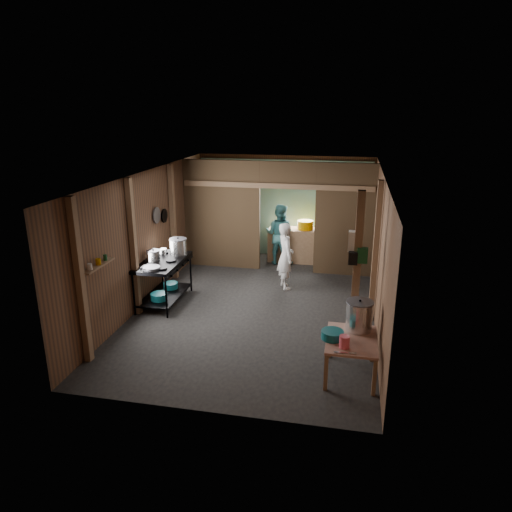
% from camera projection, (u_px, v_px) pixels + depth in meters
% --- Properties ---
extents(floor, '(4.50, 7.00, 0.00)m').
position_uv_depth(floor, '(258.00, 305.00, 9.47)').
color(floor, black).
rests_on(floor, ground).
extents(ceiling, '(4.50, 7.00, 0.00)m').
position_uv_depth(ceiling, '(258.00, 175.00, 8.68)').
color(ceiling, black).
rests_on(ceiling, ground).
extents(wall_back, '(4.50, 0.00, 2.60)m').
position_uv_depth(wall_back, '(285.00, 206.00, 12.34)').
color(wall_back, brown).
rests_on(wall_back, ground).
extents(wall_front, '(4.50, 0.00, 2.60)m').
position_uv_depth(wall_front, '(202.00, 321.00, 5.81)').
color(wall_front, brown).
rests_on(wall_front, ground).
extents(wall_left, '(0.00, 7.00, 2.60)m').
position_uv_depth(wall_left, '(148.00, 237.00, 9.50)').
color(wall_left, brown).
rests_on(wall_left, ground).
extents(wall_right, '(0.00, 7.00, 2.60)m').
position_uv_depth(wall_right, '(379.00, 250.00, 8.64)').
color(wall_right, brown).
rests_on(wall_right, ground).
extents(partition_left, '(1.85, 0.10, 2.60)m').
position_uv_depth(partition_left, '(222.00, 215.00, 11.38)').
color(partition_left, '#4C3A24').
rests_on(partition_left, floor).
extents(partition_right, '(1.35, 0.10, 2.60)m').
position_uv_depth(partition_right, '(345.00, 220.00, 10.83)').
color(partition_right, '#4C3A24').
rests_on(partition_right, floor).
extents(partition_header, '(1.30, 0.10, 0.60)m').
position_uv_depth(partition_header, '(288.00, 175.00, 10.77)').
color(partition_header, '#4C3A24').
rests_on(partition_header, wall_back).
extents(turquoise_panel, '(4.40, 0.06, 2.50)m').
position_uv_depth(turquoise_panel, '(284.00, 208.00, 12.30)').
color(turquoise_panel, '#6E9C95').
rests_on(turquoise_panel, wall_back).
extents(back_counter, '(1.20, 0.50, 0.85)m').
position_uv_depth(back_counter, '(292.00, 245.00, 12.04)').
color(back_counter, '#8C6C4C').
rests_on(back_counter, floor).
extents(wall_clock, '(0.20, 0.03, 0.20)m').
position_uv_depth(wall_clock, '(294.00, 184.00, 12.01)').
color(wall_clock, silver).
rests_on(wall_clock, wall_back).
extents(post_left_a, '(0.10, 0.12, 2.60)m').
position_uv_depth(post_left_a, '(80.00, 283.00, 7.06)').
color(post_left_a, '#8C6C4C').
rests_on(post_left_a, floor).
extents(post_left_b, '(0.10, 0.12, 2.60)m').
position_uv_depth(post_left_b, '(134.00, 248.00, 8.74)').
color(post_left_b, '#8C6C4C').
rests_on(post_left_b, floor).
extents(post_left_c, '(0.10, 0.12, 2.60)m').
position_uv_depth(post_left_c, '(173.00, 223.00, 10.61)').
color(post_left_c, '#8C6C4C').
rests_on(post_left_c, floor).
extents(post_right, '(0.10, 0.12, 2.60)m').
position_uv_depth(post_right, '(376.00, 253.00, 8.47)').
color(post_right, '#8C6C4C').
rests_on(post_right, floor).
extents(post_free, '(0.12, 0.12, 2.60)m').
position_uv_depth(post_free, '(357.00, 272.00, 7.51)').
color(post_free, '#8C6C4C').
rests_on(post_free, floor).
extents(cross_beam, '(4.40, 0.12, 0.12)m').
position_uv_depth(cross_beam, '(277.00, 186.00, 10.85)').
color(cross_beam, '#8C6C4C').
rests_on(cross_beam, wall_left).
extents(pan_lid_big, '(0.03, 0.34, 0.34)m').
position_uv_depth(pan_lid_big, '(157.00, 215.00, 9.76)').
color(pan_lid_big, slate).
rests_on(pan_lid_big, wall_left).
extents(pan_lid_small, '(0.03, 0.30, 0.30)m').
position_uv_depth(pan_lid_small, '(164.00, 216.00, 10.17)').
color(pan_lid_small, black).
rests_on(pan_lid_small, wall_left).
extents(wall_shelf, '(0.14, 0.80, 0.03)m').
position_uv_depth(wall_shelf, '(99.00, 266.00, 7.49)').
color(wall_shelf, '#8C6C4C').
rests_on(wall_shelf, wall_left).
extents(jar_white, '(0.07, 0.07, 0.10)m').
position_uv_depth(jar_white, '(90.00, 267.00, 7.24)').
color(jar_white, silver).
rests_on(jar_white, wall_shelf).
extents(jar_yellow, '(0.08, 0.08, 0.10)m').
position_uv_depth(jar_yellow, '(98.00, 262.00, 7.48)').
color(jar_yellow, '#C47E00').
rests_on(jar_yellow, wall_shelf).
extents(jar_green, '(0.06, 0.06, 0.10)m').
position_uv_depth(jar_green, '(105.00, 257.00, 7.68)').
color(jar_green, '#144923').
rests_on(jar_green, wall_shelf).
extents(bag_white, '(0.22, 0.15, 0.32)m').
position_uv_depth(bag_white, '(355.00, 241.00, 7.45)').
color(bag_white, silver).
rests_on(bag_white, post_free).
extents(bag_green, '(0.16, 0.12, 0.24)m').
position_uv_depth(bag_green, '(362.00, 255.00, 7.35)').
color(bag_green, '#144923').
rests_on(bag_green, post_free).
extents(bag_black, '(0.14, 0.10, 0.20)m').
position_uv_depth(bag_black, '(353.00, 258.00, 7.37)').
color(bag_black, black).
rests_on(bag_black, post_free).
extents(gas_range, '(0.77, 1.50, 0.89)m').
position_uv_depth(gas_range, '(164.00, 282.00, 9.49)').
color(gas_range, black).
rests_on(gas_range, floor).
extents(prep_table, '(0.73, 1.00, 0.59)m').
position_uv_depth(prep_table, '(351.00, 357.00, 6.96)').
color(prep_table, tan).
rests_on(prep_table, floor).
extents(stove_pot_large, '(0.36, 0.36, 0.36)m').
position_uv_depth(stove_pot_large, '(178.00, 247.00, 9.69)').
color(stove_pot_large, silver).
rests_on(stove_pot_large, gas_range).
extents(stove_pot_med, '(0.31, 0.31, 0.23)m').
position_uv_depth(stove_pot_med, '(153.00, 256.00, 9.33)').
color(stove_pot_med, silver).
rests_on(stove_pot_med, gas_range).
extents(stove_saucepan, '(0.19, 0.19, 0.10)m').
position_uv_depth(stove_saucepan, '(163.00, 251.00, 9.78)').
color(stove_saucepan, silver).
rests_on(stove_saucepan, gas_range).
extents(frying_pan, '(0.47, 0.61, 0.07)m').
position_uv_depth(frying_pan, '(152.00, 268.00, 8.86)').
color(frying_pan, slate).
rests_on(frying_pan, gas_range).
extents(blue_tub_front, '(0.33, 0.33, 0.13)m').
position_uv_depth(blue_tub_front, '(159.00, 296.00, 9.29)').
color(blue_tub_front, '#0F5961').
rests_on(blue_tub_front, gas_range).
extents(blue_tub_back, '(0.30, 0.30, 0.12)m').
position_uv_depth(blue_tub_back, '(171.00, 286.00, 9.87)').
color(blue_tub_back, '#0F5961').
rests_on(blue_tub_back, gas_range).
extents(stock_pot, '(0.42, 0.42, 0.48)m').
position_uv_depth(stock_pot, '(359.00, 316.00, 7.08)').
color(stock_pot, silver).
rests_on(stock_pot, prep_table).
extents(wash_basin, '(0.40, 0.40, 0.12)m').
position_uv_depth(wash_basin, '(332.00, 335.00, 6.86)').
color(wash_basin, '#0F5961').
rests_on(wash_basin, prep_table).
extents(pink_bucket, '(0.18, 0.18, 0.18)m').
position_uv_depth(pink_bucket, '(344.00, 342.00, 6.60)').
color(pink_bucket, '#E55162').
rests_on(pink_bucket, prep_table).
extents(knife, '(0.30, 0.05, 0.01)m').
position_uv_depth(knife, '(345.00, 353.00, 6.47)').
color(knife, silver).
rests_on(knife, prep_table).
extents(yellow_tub, '(0.40, 0.40, 0.22)m').
position_uv_depth(yellow_tub, '(305.00, 225.00, 11.81)').
color(yellow_tub, '#C47E00').
rests_on(yellow_tub, back_counter).
extents(red_cup, '(0.13, 0.13, 0.15)m').
position_uv_depth(red_cup, '(285.00, 225.00, 11.92)').
color(red_cup, '#AE2F09').
rests_on(red_cup, back_counter).
extents(cook, '(0.54, 0.63, 1.45)m').
position_uv_depth(cook, '(286.00, 256.00, 10.18)').
color(cook, white).
rests_on(cook, floor).
extents(worker_back, '(0.83, 0.71, 1.51)m').
position_uv_depth(worker_back, '(279.00, 234.00, 11.76)').
color(worker_back, teal).
rests_on(worker_back, floor).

